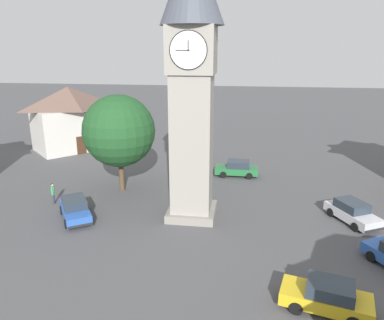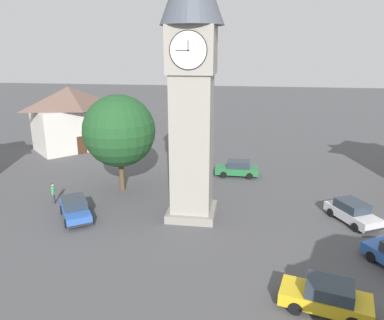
% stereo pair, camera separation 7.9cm
% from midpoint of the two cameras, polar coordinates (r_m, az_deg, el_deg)
% --- Properties ---
extents(ground_plane, '(200.00, 200.00, 0.00)m').
position_cam_midpoint_polar(ground_plane, '(27.33, -0.08, -8.65)').
color(ground_plane, '#4C4C4F').
extents(clock_tower, '(4.16, 4.16, 18.82)m').
position_cam_midpoint_polar(clock_tower, '(24.66, -0.10, 14.98)').
color(clock_tower, gray).
rests_on(clock_tower, ground).
extents(car_blue_kerb, '(3.71, 4.36, 1.53)m').
position_cam_midpoint_polar(car_blue_kerb, '(27.87, -17.95, -7.28)').
color(car_blue_kerb, '#2D5BB7').
rests_on(car_blue_kerb, ground).
extents(car_silver_kerb, '(4.14, 1.84, 1.53)m').
position_cam_midpoint_polar(car_silver_kerb, '(35.51, 6.99, -1.31)').
color(car_silver_kerb, '#236B38').
rests_on(car_silver_kerb, ground).
extents(car_red_corner, '(3.40, 4.44, 1.53)m').
position_cam_midpoint_polar(car_red_corner, '(28.42, 23.74, -7.46)').
color(car_red_corner, silver).
rests_on(car_red_corner, ground).
extents(car_black_far, '(4.41, 2.63, 1.53)m').
position_cam_midpoint_polar(car_black_far, '(19.19, 20.23, -19.41)').
color(car_black_far, gold).
rests_on(car_black_far, ground).
extents(pedestrian, '(0.35, 0.52, 1.69)m').
position_cam_midpoint_polar(pedestrian, '(30.98, -21.04, -4.64)').
color(pedestrian, '#2D3351').
rests_on(pedestrian, ground).
extents(tree, '(6.06, 6.06, 8.32)m').
position_cam_midpoint_polar(tree, '(31.07, -11.45, 4.47)').
color(tree, brown).
rests_on(tree, ground).
extents(building_shop_left, '(10.15, 10.24, 7.61)m').
position_cam_midpoint_polar(building_shop_left, '(46.63, -18.58, 6.29)').
color(building_shop_left, beige).
rests_on(building_shop_left, ground).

